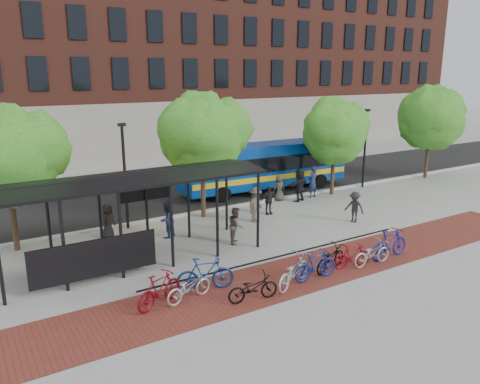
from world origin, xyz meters
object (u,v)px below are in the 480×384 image
tree_d (431,115)px  bike_9 (352,256)px  bus_shelter (130,189)px  bike_1 (159,289)px  tree_b (203,132)px  pedestrian_5 (299,185)px  bike_11 (389,244)px  pedestrian_7 (313,182)px  bike_3 (205,274)px  lamp_post_left (125,173)px  tree_a (8,152)px  pedestrian_3 (255,205)px  bus (265,164)px  pedestrian_8 (236,225)px  pedestrian_0 (108,221)px  pedestrian_9 (354,207)px  lamp_post_right (365,146)px  bike_6 (293,271)px  bike_4 (253,288)px  bike_10 (372,253)px  pedestrian_6 (279,188)px  bike_2 (189,287)px  bike_7 (315,265)px  bike_8 (330,258)px  tree_c (335,129)px  pedestrian_2 (167,220)px  pedestrian_4 (269,200)px

tree_d → bike_9: tree_d is taller
bus_shelter → bike_9: size_ratio=6.57×
bike_1 → bike_9: (7.56, -1.06, -0.09)m
tree_b → pedestrian_5: (6.16, -0.25, -3.49)m
bike_11 → pedestrian_7: size_ratio=1.07×
bike_3 → lamp_post_left: bearing=19.2°
tree_a → pedestrian_3: tree_a is taller
bus → bike_11: size_ratio=5.42×
bike_3 → pedestrian_8: size_ratio=1.23×
pedestrian_0 → pedestrian_5: pedestrian_5 is taller
lamp_post_left → pedestrian_5: 10.42m
tree_d → pedestrian_9: 13.44m
tree_d → bike_9: 18.96m
lamp_post_right → pedestrian_9: lamp_post_right is taller
lamp_post_right → bike_6: 16.15m
tree_d → pedestrian_3: size_ratio=3.64×
bike_4 → bike_9: 4.79m
bike_11 → pedestrian_3: bearing=14.4°
tree_d → bike_10: size_ratio=3.53×
bus_shelter → pedestrian_6: size_ratio=6.86×
lamp_post_right → bike_9: lamp_post_right is taller
tree_a → bike_2: size_ratio=3.48×
bike_7 → pedestrian_0: pedestrian_0 is taller
tree_d → pedestrian_6: size_ratio=4.24×
bike_10 → tree_a: bearing=52.6°
bike_8 → bike_9: size_ratio=1.15×
tree_c → bike_1: bearing=-151.8°
bike_2 → tree_d: bearing=-82.0°
tree_d → bike_6: tree_d is taller
bus_shelter → pedestrian_6: 11.50m
bike_7 → pedestrian_5: size_ratio=0.97×
bike_6 → pedestrian_0: size_ratio=1.28×
tree_a → bike_7: tree_a is taller
bus → tree_a: bearing=-166.2°
pedestrian_3 → pedestrian_5: pedestrian_5 is taller
lamp_post_left → bike_8: bearing=-60.7°
tree_c → bike_4: (-11.98, -9.24, -3.59)m
pedestrian_6 → pedestrian_9: 5.36m
bike_3 → pedestrian_2: 5.79m
bike_6 → pedestrian_0: 9.33m
bike_4 → pedestrian_3: pedestrian_3 is taller
pedestrian_7 → bus_shelter: bearing=7.0°
bike_7 → bike_9: bearing=-86.2°
bike_6 → bike_4: bearing=71.8°
bus_shelter → pedestrian_5: 12.11m
tree_b → pedestrian_2: size_ratio=3.82×
tree_d → lamp_post_left: bearing=179.4°
pedestrian_4 → tree_c: bearing=21.2°
lamp_post_right → pedestrian_4: bearing=-169.1°
pedestrian_5 → pedestrian_7: (1.21, 0.25, 0.01)m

